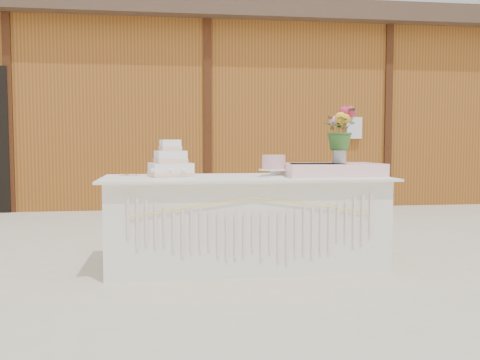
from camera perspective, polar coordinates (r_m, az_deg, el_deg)
ground at (r=4.66m, az=0.52°, el=-9.12°), size 80.00×80.00×0.00m
barn at (r=10.53m, az=-4.39°, el=7.35°), size 12.60×4.60×3.30m
cake_table at (r=4.59m, az=0.53°, el=-4.42°), size 2.40×1.00×0.77m
wedding_cake at (r=4.62m, az=-7.43°, el=1.71°), size 0.41×0.41×0.31m
pink_cake_stand at (r=4.55m, az=3.62°, el=1.65°), size 0.26×0.26×0.18m
satin_runner at (r=4.71m, az=9.61°, el=1.10°), size 0.90×0.57×0.11m
flower_vase at (r=4.76m, az=10.54°, el=2.75°), size 0.12×0.12×0.16m
bouquet at (r=4.76m, az=10.58°, el=5.93°), size 0.43×0.43×0.36m
loose_flowers at (r=4.59m, az=-11.86°, el=0.44°), size 0.21×0.40×0.02m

